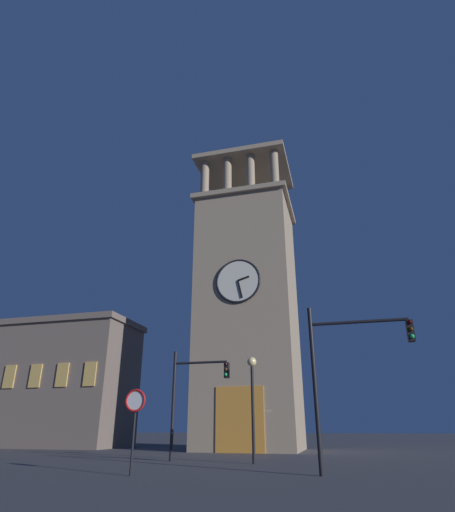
{
  "coord_description": "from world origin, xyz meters",
  "views": [
    {
      "loc": [
        -5.8,
        29.22,
        1.49
      ],
      "look_at": [
        2.57,
        -2.05,
        14.76
      ],
      "focal_mm": 29.4,
      "sensor_mm": 36.0,
      "label": 1
    }
  ],
  "objects_px": {
    "traffic_signal_near": "(346,360)",
    "no_horn_sign": "(135,407)",
    "traffic_signal_mid": "(192,388)",
    "street_lamp": "(252,386)",
    "adjacent_wing_building": "(47,383)",
    "clocktower": "(248,310)"
  },
  "relations": [
    {
      "from": "traffic_signal_near",
      "to": "no_horn_sign",
      "type": "bearing_deg",
      "value": 12.47
    },
    {
      "from": "traffic_signal_mid",
      "to": "street_lamp",
      "type": "distance_m",
      "value": 3.25
    },
    {
      "from": "adjacent_wing_building",
      "to": "no_horn_sign",
      "type": "height_order",
      "value": "adjacent_wing_building"
    },
    {
      "from": "traffic_signal_mid",
      "to": "no_horn_sign",
      "type": "xyz_separation_m",
      "value": [
        -0.22,
        6.48,
        -1.17
      ]
    },
    {
      "from": "clocktower",
      "to": "traffic_signal_mid",
      "type": "xyz_separation_m",
      "value": [
        0.69,
        10.57,
        -6.7
      ]
    },
    {
      "from": "clocktower",
      "to": "traffic_signal_near",
      "type": "bearing_deg",
      "value": 113.9
    },
    {
      "from": "traffic_signal_near",
      "to": "street_lamp",
      "type": "distance_m",
      "value": 6.13
    },
    {
      "from": "traffic_signal_near",
      "to": "street_lamp",
      "type": "relative_size",
      "value": 1.23
    },
    {
      "from": "traffic_signal_near",
      "to": "traffic_signal_mid",
      "type": "distance_m",
      "value": 8.98
    },
    {
      "from": "no_horn_sign",
      "to": "street_lamp",
      "type": "bearing_deg",
      "value": -116.66
    },
    {
      "from": "street_lamp",
      "to": "clocktower",
      "type": "bearing_deg",
      "value": -77.28
    },
    {
      "from": "traffic_signal_near",
      "to": "traffic_signal_mid",
      "type": "height_order",
      "value": "traffic_signal_near"
    },
    {
      "from": "clocktower",
      "to": "street_lamp",
      "type": "xyz_separation_m",
      "value": [
        -2.51,
        11.13,
        -6.76
      ]
    },
    {
      "from": "adjacent_wing_building",
      "to": "street_lamp",
      "type": "height_order",
      "value": "adjacent_wing_building"
    },
    {
      "from": "traffic_signal_near",
      "to": "street_lamp",
      "type": "xyz_separation_m",
      "value": [
        4.33,
        -4.31,
        -0.44
      ]
    },
    {
      "from": "adjacent_wing_building",
      "to": "street_lamp",
      "type": "bearing_deg",
      "value": 149.62
    },
    {
      "from": "traffic_signal_near",
      "to": "clocktower",
      "type": "bearing_deg",
      "value": -66.1
    },
    {
      "from": "clocktower",
      "to": "traffic_signal_mid",
      "type": "distance_m",
      "value": 12.54
    },
    {
      "from": "adjacent_wing_building",
      "to": "no_horn_sign",
      "type": "distance_m",
      "value": 25.27
    },
    {
      "from": "no_horn_sign",
      "to": "traffic_signal_mid",
      "type": "bearing_deg",
      "value": -88.02
    },
    {
      "from": "clocktower",
      "to": "no_horn_sign",
      "type": "bearing_deg",
      "value": 88.44
    },
    {
      "from": "clocktower",
      "to": "traffic_signal_near",
      "type": "distance_m",
      "value": 18.03
    }
  ]
}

